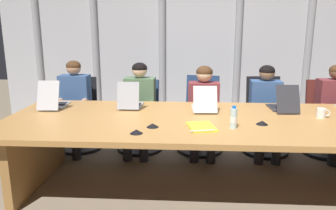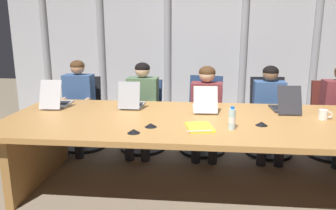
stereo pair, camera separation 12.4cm
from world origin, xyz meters
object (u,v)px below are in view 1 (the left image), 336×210
Objects in this scene: office_chair_right_mid at (265,125)px; person_center at (204,105)px; office_chair_right_end at (326,126)px; office_chair_left_end at (80,122)px; person_left_end at (74,102)px; spiral_notepad at (201,127)px; laptop_left_end at (54,102)px; person_right_mid at (266,106)px; person_right_end at (336,107)px; conference_mic_right_side at (262,123)px; water_bottle_primary at (234,118)px; coffee_mug_near at (321,113)px; laptop_center at (204,105)px; laptop_right_mid at (283,105)px; person_left_mid at (139,103)px; conference_mic_middle at (153,125)px; office_chair_center at (201,123)px; conference_mic_left_side at (136,131)px; laptop_left_mid at (130,102)px; office_chair_left_mid at (141,124)px.

office_chair_right_mid is 0.87m from person_center.
office_chair_left_end is at bearing -92.49° from office_chair_right_end.
person_left_end is 3.40× the size of spiral_notepad.
laptop_left_end is 0.40× the size of person_right_mid.
conference_mic_right_side is at bearing -46.44° from person_right_end.
water_bottle_primary is 0.99m from coffee_mug_near.
laptop_left_end is at bearing -74.85° from person_right_mid.
laptop_center is 0.99× the size of laptop_right_mid.
office_chair_right_end is 0.80× the size of person_left_mid.
conference_mic_right_side is 0.57m from spiral_notepad.
person_center reaches higher than conference_mic_middle.
office_chair_right_end is at bearing 64.32° from coffee_mug_near.
person_center is at bearing -87.90° from person_right_mid.
office_chair_center is 0.33m from person_center.
spiral_notepad is (-1.65, -1.37, 0.39)m from office_chair_right_end.
laptop_left_end is at bearing 140.93° from conference_mic_left_side.
laptop_center is at bearing -53.35° from office_chair_right_mid.
person_left_mid is (-2.39, -0.16, 0.31)m from office_chair_right_end.
person_left_mid is at bearing 103.99° from conference_mic_middle.
coffee_mug_near is (1.14, -0.97, 0.42)m from office_chair_center.
person_left_end is at bearing 153.20° from conference_mic_right_side.
coffee_mug_near is at bearing 61.81° from office_chair_left_end.
office_chair_right_mid is at bearing 107.26° from coffee_mug_near.
laptop_center is at bearing 54.51° from conference_mic_left_side.
laptop_left_mid is 0.34× the size of person_center.
person_left_mid is 10.50× the size of conference_mic_right_side.
laptop_right_mid is 0.38× the size of person_left_mid.
conference_mic_middle reaches higher than spiral_notepad.
person_right_end is 2.08m from spiral_notepad.
person_left_end is 10.67× the size of conference_mic_right_side.
water_bottle_primary reaches higher than conference_mic_left_side.
person_left_mid is at bearing -58.94° from laptop_left_end.
person_right_mid is (0.77, -0.00, -0.00)m from person_center.
spiral_notepad is at bearing 172.85° from laptop_center.
laptop_center is 1.16m from coffee_mug_near.
conference_mic_middle is at bearing 114.94° from laptop_right_mid.
person_center reaches higher than office_chair_left_end.
laptop_left_mid is 0.99m from person_left_end.
coffee_mug_near is at bearing 6.40° from spiral_notepad.
office_chair_left_mid reaches higher than conference_mic_right_side.
office_chair_center reaches higher than office_chair_right_end.
office_chair_center is at bearing 94.94° from person_left_end.
conference_mic_right_side is (-1.12, -1.08, 0.10)m from person_right_end.
person_right_mid is (2.41, -0.16, 0.30)m from office_chair_left_end.
person_left_end is 8.79× the size of coffee_mug_near.
coffee_mug_near is at bearing 72.94° from person_left_end.
conference_mic_left_side is (-1.73, -0.60, -0.03)m from coffee_mug_near.
person_left_end is at bearing 67.60° from laptop_center.
conference_mic_right_side is (-0.33, -0.55, -0.04)m from laptop_right_mid.
office_chair_center is 1.04× the size of office_chair_right_end.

